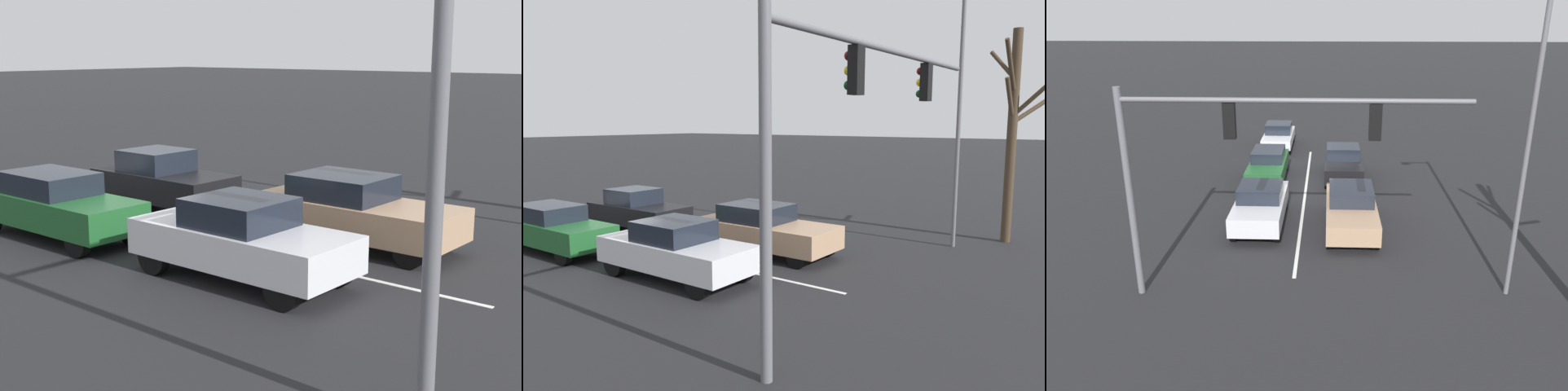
% 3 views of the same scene
% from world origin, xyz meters
% --- Properties ---
extents(ground_plane, '(240.00, 240.00, 0.00)m').
position_xyz_m(ground_plane, '(0.00, 0.00, 0.00)').
color(ground_plane, black).
extents(lane_stripe_left_divider, '(0.12, 15.18, 0.01)m').
position_xyz_m(lane_stripe_left_divider, '(0.00, 1.59, 0.01)').
color(lane_stripe_left_divider, silver).
rests_on(lane_stripe_left_divider, ground_plane).
extents(car_tan_leftlane_front, '(1.89, 4.76, 1.58)m').
position_xyz_m(car_tan_leftlane_front, '(-1.93, 5.09, 0.80)').
color(car_tan_leftlane_front, tan).
rests_on(car_tan_leftlane_front, ground_plane).
extents(car_silver_midlane_front, '(1.86, 4.42, 1.60)m').
position_xyz_m(car_silver_midlane_front, '(1.58, 4.86, 0.81)').
color(car_silver_midlane_front, silver).
rests_on(car_silver_midlane_front, ground_plane).
extents(car_black_leftlane_second, '(1.81, 4.09, 1.64)m').
position_xyz_m(car_black_leftlane_second, '(-1.77, -0.95, 0.81)').
color(car_black_leftlane_second, black).
rests_on(car_black_leftlane_second, ground_plane).
extents(car_darkgreen_midlane_second, '(1.71, 4.58, 1.54)m').
position_xyz_m(car_darkgreen_midlane_second, '(1.90, -0.61, 0.79)').
color(car_darkgreen_midlane_second, '#1E5928').
rests_on(car_darkgreen_midlane_second, ground_plane).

